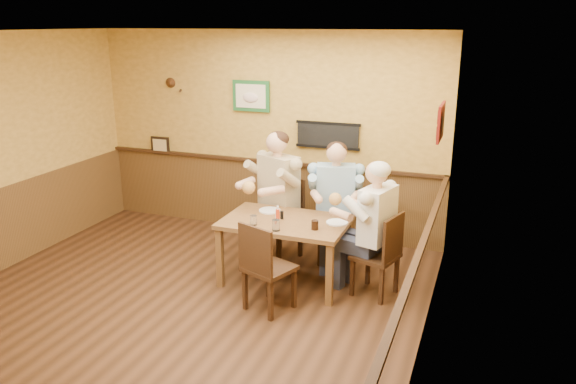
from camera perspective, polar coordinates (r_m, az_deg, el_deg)
name	(u,v)px	position (r m, az deg, el deg)	size (l,w,h in m)	color
room	(189,149)	(5.66, -10.03, 4.35)	(5.02, 5.03, 2.81)	#341E0F
dining_table	(285,228)	(6.36, -0.27, -3.64)	(1.40, 0.90, 0.75)	brown
chair_back_left	(279,219)	(7.08, -0.92, -2.72)	(0.47, 0.47, 1.02)	#382212
chair_back_right	(335,225)	(7.00, 4.77, -3.32)	(0.44, 0.44, 0.96)	#382212
chair_right_end	(376,254)	(6.20, 8.89, -6.26)	(0.44, 0.44, 0.95)	#382212
chair_near_side	(269,266)	(5.83, -1.90, -7.51)	(0.45, 0.45, 0.97)	#382212
diner_tan_shirt	(279,202)	(7.01, -0.93, -1.03)	(0.67, 0.67, 1.46)	tan
diner_blue_polo	(335,209)	(6.93, 4.82, -1.72)	(0.63, 0.63, 1.37)	#85AAC7
diner_white_elder	(376,237)	(6.12, 8.97, -4.51)	(0.62, 0.62, 1.35)	silver
water_glass_left	(253,220)	(6.17, -3.53, -2.88)	(0.07, 0.07, 0.11)	white
water_glass_mid	(276,225)	(5.99, -1.23, -3.40)	(0.08, 0.08, 0.12)	silver
cola_tumbler	(315,225)	(6.04, 2.75, -3.36)	(0.08, 0.08, 0.10)	black
hot_sauce_bottle	(278,215)	(6.22, -1.05, -2.37)	(0.04, 0.04, 0.18)	red
salt_shaker	(277,214)	(6.38, -1.15, -2.28)	(0.04, 0.04, 0.09)	silver
pepper_shaker	(282,215)	(6.35, -0.63, -2.36)	(0.04, 0.04, 0.09)	black
plate_far_left	(270,210)	(6.63, -1.88, -1.88)	(0.25, 0.25, 0.02)	white
plate_far_right	(337,222)	(6.25, 5.00, -3.10)	(0.24, 0.24, 0.02)	white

